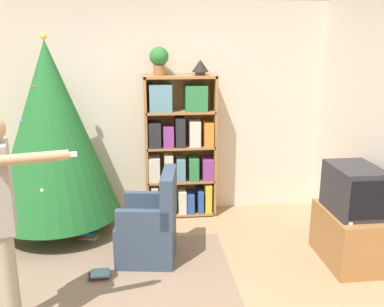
{
  "coord_description": "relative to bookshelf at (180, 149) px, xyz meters",
  "views": [
    {
      "loc": [
        0.11,
        -3.18,
        2.18
      ],
      "look_at": [
        0.56,
        0.92,
        1.05
      ],
      "focal_mm": 40.0,
      "sensor_mm": 36.0,
      "label": 1
    }
  ],
  "objects": [
    {
      "name": "wall_back",
      "position": [
        -0.52,
        0.24,
        0.44
      ],
      "size": [
        8.0,
        0.1,
        2.6
      ],
      "color": "beige",
      "rests_on": "ground_plane"
    },
    {
      "name": "book_pile_by_chair",
      "position": [
        -0.88,
        -1.42,
        -0.82
      ],
      "size": [
        0.2,
        0.15,
        0.07
      ],
      "color": "#B22D28",
      "rests_on": "ground_plane"
    },
    {
      "name": "game_remote",
      "position": [
        1.41,
        -1.6,
        -0.32
      ],
      "size": [
        0.04,
        0.12,
        0.02
      ],
      "color": "white",
      "rests_on": "tv_stand"
    },
    {
      "name": "area_rug",
      "position": [
        -0.94,
        -1.59,
        -0.85
      ],
      "size": [
        2.62,
        1.92,
        0.01
      ],
      "color": "#7F6651",
      "rests_on": "ground_plane"
    },
    {
      "name": "armchair",
      "position": [
        -0.39,
        -1.09,
        -0.54
      ],
      "size": [
        0.64,
        0.63,
        0.92
      ],
      "rotation": [
        0.0,
        0.0,
        -1.71
      ],
      "color": "#334256",
      "rests_on": "ground_plane"
    },
    {
      "name": "bookshelf",
      "position": [
        0.0,
        0.0,
        0.0
      ],
      "size": [
        0.86,
        0.31,
        1.74
      ],
      "color": "#A8703D",
      "rests_on": "ground_plane"
    },
    {
      "name": "television",
      "position": [
        1.56,
        -1.37,
        -0.1
      ],
      "size": [
        0.42,
        0.58,
        0.46
      ],
      "color": "#28282D",
      "rests_on": "tv_stand"
    },
    {
      "name": "standing_person",
      "position": [
        -1.44,
        -2.09,
        0.14
      ],
      "size": [
        0.7,
        0.46,
        1.68
      ],
      "rotation": [
        0.0,
        0.0,
        -1.33
      ],
      "color": "#9E937F",
      "rests_on": "ground_plane"
    },
    {
      "name": "tv_stand",
      "position": [
        1.56,
        -1.37,
        -0.59
      ],
      "size": [
        0.48,
        0.78,
        0.53
      ],
      "color": "#996638",
      "rests_on": "ground_plane"
    },
    {
      "name": "table_lamp",
      "position": [
        0.25,
        0.01,
        0.98
      ],
      "size": [
        0.2,
        0.2,
        0.18
      ],
      "color": "#473828",
      "rests_on": "bookshelf"
    },
    {
      "name": "book_pile_near_tree",
      "position": [
        -1.08,
        -0.59,
        -0.81
      ],
      "size": [
        0.23,
        0.18,
        0.1
      ],
      "color": "beige",
      "rests_on": "ground_plane"
    },
    {
      "name": "ground_plane",
      "position": [
        -0.52,
        -1.86,
        -0.86
      ],
      "size": [
        14.0,
        14.0,
        0.0
      ],
      "primitive_type": "plane",
      "color": "#9E7A56"
    },
    {
      "name": "christmas_tree",
      "position": [
        -1.43,
        -0.32,
        0.32
      ],
      "size": [
        1.42,
        1.42,
        2.22
      ],
      "color": "#4C3323",
      "rests_on": "ground_plane"
    },
    {
      "name": "potted_plant",
      "position": [
        -0.23,
        0.01,
        1.07
      ],
      "size": [
        0.22,
        0.22,
        0.33
      ],
      "color": "#935B38",
      "rests_on": "bookshelf"
    }
  ]
}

